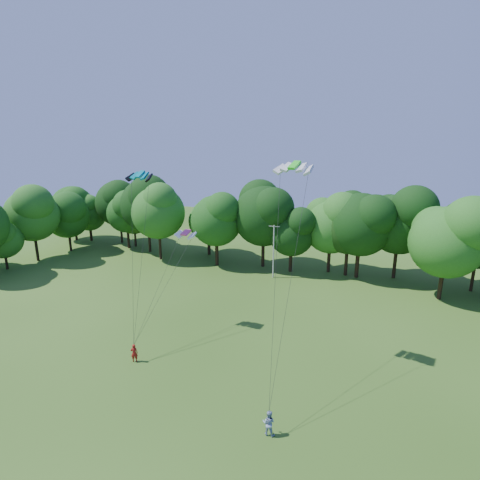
% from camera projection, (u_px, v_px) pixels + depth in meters
% --- Properties ---
extents(ground, '(160.00, 160.00, 0.00)m').
position_uv_depth(ground, '(151.00, 456.00, 22.35)').
color(ground, '#2C4E15').
rests_on(ground, ground).
extents(utility_pole, '(1.50, 0.24, 7.49)m').
position_uv_depth(utility_pole, '(274.00, 251.00, 51.31)').
color(utility_pole, '#A8A9A0').
rests_on(utility_pole, ground).
extents(kite_flyer_left, '(0.71, 0.63, 1.63)m').
position_uv_depth(kite_flyer_left, '(134.00, 353.00, 31.86)').
color(kite_flyer_left, maroon).
rests_on(kite_flyer_left, ground).
extents(kite_flyer_right, '(0.88, 0.70, 1.73)m').
position_uv_depth(kite_flyer_right, '(269.00, 423.00, 23.81)').
color(kite_flyer_right, '#8CA1C2').
rests_on(kite_flyer_right, ground).
extents(kite_teal, '(2.53, 1.16, 0.67)m').
position_uv_depth(kite_teal, '(140.00, 174.00, 34.95)').
color(kite_teal, '#047887').
rests_on(kite_teal, ground).
extents(kite_green, '(3.11, 1.71, 0.67)m').
position_uv_depth(kite_green, '(294.00, 165.00, 28.79)').
color(kite_green, '#2EE422').
rests_on(kite_green, ground).
extents(kite_pink, '(2.07, 1.00, 0.47)m').
position_uv_depth(kite_pink, '(186.00, 233.00, 36.27)').
color(kite_pink, '#E03E81').
rests_on(kite_pink, ground).
extents(tree_back_west, '(7.84, 7.84, 11.40)m').
position_uv_depth(tree_back_west, '(133.00, 208.00, 66.30)').
color(tree_back_west, black).
rests_on(tree_back_west, ground).
extents(tree_back_center, '(8.11, 8.11, 11.79)m').
position_uv_depth(tree_back_center, '(349.00, 224.00, 51.37)').
color(tree_back_center, '#302112').
rests_on(tree_back_center, ground).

